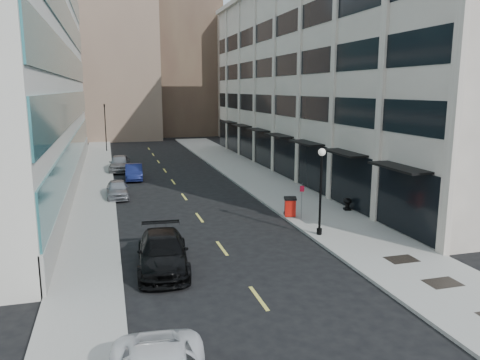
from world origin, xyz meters
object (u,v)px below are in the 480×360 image
car_grey_sedan (120,163)px  lamppost (321,183)px  sign_post (302,196)px  trash_bin (290,206)px  urn_planter (347,203)px  car_silver_sedan (117,189)px  car_black_pickup (163,252)px  car_blue_sedan (134,172)px  traffic_signal (104,107)px

car_grey_sedan → lamppost: bearing=-62.8°
lamppost → sign_post: size_ratio=2.19×
trash_bin → urn_planter: trash_bin is taller
car_silver_sedan → urn_planter: (14.40, -8.33, -0.04)m
car_grey_sedan → lamppost: (9.85, -24.45, 2.19)m
car_silver_sedan → car_grey_sedan: bearing=87.2°
car_black_pickup → car_blue_sedan: 22.00m
car_blue_sedan → traffic_signal: bearing=99.3°
urn_planter → car_blue_sedan: bearing=129.9°
traffic_signal → car_blue_sedan: size_ratio=1.67×
lamppost → urn_planter: lamppost is taller
car_blue_sedan → lamppost: bearing=-63.3°
car_blue_sedan → trash_bin: (8.60, -15.74, 0.11)m
traffic_signal → car_black_pickup: bearing=-86.9°
trash_bin → sign_post: bearing=-43.4°
trash_bin → lamppost: size_ratio=0.25×
car_blue_sedan → sign_post: size_ratio=1.89×
lamppost → traffic_signal: bearing=105.6°
lamppost → trash_bin: bearing=92.3°
car_grey_sedan → lamppost: lamppost is taller
car_grey_sedan → trash_bin: 22.72m
lamppost → urn_planter: 6.37m
car_black_pickup → lamppost: (8.76, 2.36, 2.20)m
traffic_signal → car_silver_sedan: (0.70, -27.00, -5.05)m
traffic_signal → urn_planter: bearing=-66.9°
car_silver_sedan → car_blue_sedan: (1.60, 7.00, 0.02)m
traffic_signal → car_grey_sedan: (1.20, -15.20, -4.91)m
trash_bin → lamppost: 4.47m
traffic_signal → car_black_pickup: (2.30, -42.00, -4.93)m
trash_bin → car_silver_sedan: bearing=156.1°
traffic_signal → car_blue_sedan: traffic_signal is taller
car_black_pickup → car_grey_sedan: (-1.10, 26.80, 0.02)m
trash_bin → car_grey_sedan: bearing=132.0°
car_black_pickup → trash_bin: 10.63m
sign_post → urn_planter: size_ratio=2.79×
lamppost → car_black_pickup: bearing=-164.9°
sign_post → traffic_signal: bearing=131.0°
urn_planter → car_silver_sedan: bearing=150.0°
car_grey_sedan → urn_planter: size_ratio=5.97×
car_blue_sedan → car_grey_sedan: car_grey_sedan is taller
car_blue_sedan → car_black_pickup: bearing=-87.3°
lamppost → car_grey_sedan: bearing=112.0°
car_black_pickup → lamppost: lamppost is taller
car_blue_sedan → lamppost: lamppost is taller
car_black_pickup → car_silver_sedan: 15.09m
car_black_pickup → car_blue_sedan: bearing=94.7°
car_grey_sedan → trash_bin: car_grey_sedan is taller
lamppost → sign_post: (0.29, 3.13, -1.40)m
car_black_pickup → sign_post: sign_post is taller
sign_post → urn_planter: bearing=41.3°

